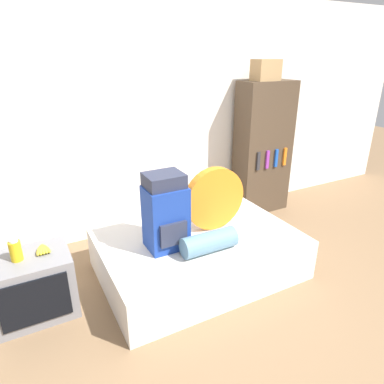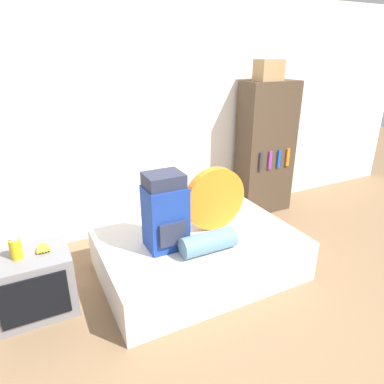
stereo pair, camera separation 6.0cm
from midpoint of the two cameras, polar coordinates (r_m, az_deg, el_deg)
The scene contains 11 objects.
ground_plane at distance 2.93m, azimuth 7.83°, elevation -20.49°, with size 16.00×16.00×0.00m, color #846647.
wall_back at distance 3.92m, azimuth -7.90°, elevation 12.03°, with size 8.00×0.05×2.60m.
bed at distance 3.33m, azimuth 0.51°, elevation -10.14°, with size 1.81×1.25×0.39m.
backpack at distance 2.92m, azimuth -5.00°, elevation -3.47°, with size 0.34×0.32×0.67m.
tent_bag at distance 3.24m, azimuth 3.20°, elevation -1.10°, with size 0.61×0.09×0.61m.
sleeping_roll at distance 2.94m, azimuth 2.27°, elevation -8.34°, with size 0.49×0.18×0.18m.
television at distance 3.10m, azimuth -25.52°, elevation -13.98°, with size 0.61×0.47×0.52m.
canister at distance 2.93m, azimuth -27.87°, elevation -8.62°, with size 0.09×0.09×0.17m.
banana_bunch at distance 2.99m, azimuth -24.13°, elevation -8.69°, with size 0.13×0.16×0.04m.
bookshelf at distance 4.50m, azimuth 11.34°, elevation 7.09°, with size 0.70×0.37×1.67m.
cardboard_box at distance 4.30m, azimuth 11.80°, elevation 19.29°, with size 0.31×0.21×0.24m.
Camera 1 is at (-1.36, -1.69, 1.98)m, focal length 32.00 mm.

